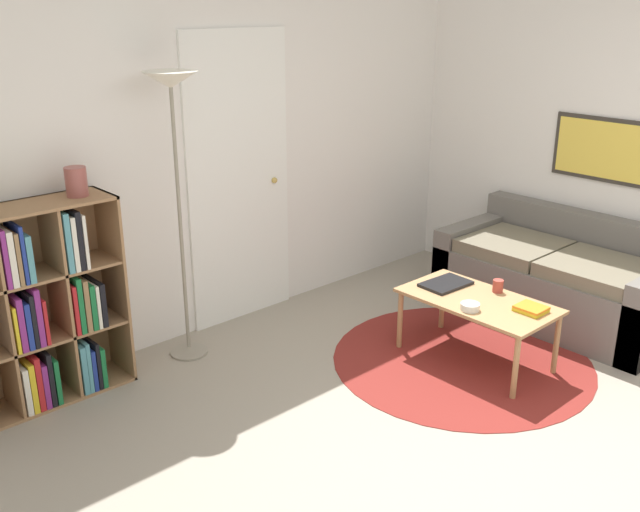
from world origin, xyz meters
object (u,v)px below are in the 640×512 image
object	(u,v)px
floor_lamp	(173,113)
cup	(498,286)
coffee_table	(478,305)
vase_on_shelf	(76,182)
bookshelf	(28,314)
bowl	(470,307)
couch	(561,280)
laptop	(446,284)

from	to	relation	value
floor_lamp	cup	distance (m)	2.37
floor_lamp	coffee_table	distance (m)	2.29
coffee_table	vase_on_shelf	world-z (taller)	vase_on_shelf
floor_lamp	coffee_table	size ratio (longest dim) A/B	1.88
bookshelf	coffee_table	bearing A→B (deg)	-31.60
bookshelf	bowl	bearing A→B (deg)	-34.89
coffee_table	cup	xyz separation A→B (m)	(0.20, -0.01, 0.09)
couch	cup	xyz separation A→B (m)	(-0.88, -0.02, 0.20)
laptop	bowl	world-z (taller)	bowl
bookshelf	couch	world-z (taller)	bookshelf
floor_lamp	laptop	xyz separation A→B (m)	(1.39, -1.08, -1.18)
couch	vase_on_shelf	world-z (taller)	vase_on_shelf
bookshelf	floor_lamp	world-z (taller)	floor_lamp
couch	vase_on_shelf	distance (m)	3.52
vase_on_shelf	couch	bearing A→B (deg)	-25.28
bookshelf	couch	bearing A→B (deg)	-22.79
floor_lamp	cup	bearing A→B (deg)	-41.64
bowl	floor_lamp	bearing A→B (deg)	129.38
floor_lamp	couch	distance (m)	3.10
floor_lamp	bookshelf	bearing A→B (deg)	175.44
floor_lamp	vase_on_shelf	world-z (taller)	floor_lamp
floor_lamp	cup	size ratio (longest dim) A/B	22.05
laptop	bookshelf	bearing A→B (deg)	154.18
couch	bowl	world-z (taller)	couch
coffee_table	cup	size ratio (longest dim) A/B	11.71
laptop	vase_on_shelf	bearing A→B (deg)	150.10
vase_on_shelf	bookshelf	bearing A→B (deg)	-179.82
laptop	cup	xyz separation A→B (m)	(0.16, -0.31, 0.03)
coffee_table	cup	world-z (taller)	cup
bowl	cup	bearing A→B (deg)	7.93
couch	vase_on_shelf	xyz separation A→B (m)	(-3.05, 1.44, 1.01)
coffee_table	cup	bearing A→B (deg)	-4.30
laptop	vase_on_shelf	distance (m)	2.47
vase_on_shelf	laptop	bearing A→B (deg)	-29.90
coffee_table	vase_on_shelf	xyz separation A→B (m)	(-1.97, 1.45, 0.90)
cup	laptop	bearing A→B (deg)	117.74
bookshelf	cup	xyz separation A→B (m)	(2.55, -1.46, -0.09)
floor_lamp	coffee_table	bearing A→B (deg)	-45.20
coffee_table	couch	bearing A→B (deg)	0.32
couch	coffee_table	world-z (taller)	couch
couch	bookshelf	bearing A→B (deg)	157.21
floor_lamp	bowl	world-z (taller)	floor_lamp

